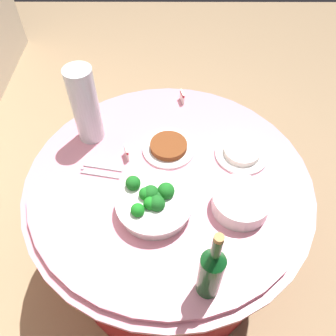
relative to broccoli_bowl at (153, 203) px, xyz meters
The scene contains 11 objects.
ground_plane 0.80m from the broccoli_bowl, 19.04° to the right, with size 6.00×6.00×0.00m, color #9E7F5B.
buffet_table 0.44m from the broccoli_bowl, 19.04° to the right, with size 1.16×1.16×0.74m.
broccoli_bowl is the anchor object (origin of this frame).
plate_stack 0.32m from the broccoli_bowl, 88.55° to the right, with size 0.21×0.21×0.07m.
wine_bottle 0.35m from the broccoli_bowl, 148.81° to the right, with size 0.07×0.07×0.34m.
decorative_fruit_vase 0.48m from the broccoli_bowl, 36.58° to the left, with size 0.11×0.11×0.34m.
serving_tongs 0.29m from the broccoli_bowl, 51.91° to the left, with size 0.07×0.17×0.01m.
food_plate_rice 0.44m from the broccoli_bowl, 53.41° to the right, with size 0.22×0.22×0.04m.
food_plate_stir_fry 0.30m from the broccoli_bowl, 10.29° to the right, with size 0.22×0.22×0.04m.
label_placard_front 0.28m from the broccoli_bowl, 25.07° to the left, with size 0.05×0.02×0.05m.
label_placard_mid 0.62m from the broccoli_bowl, 10.89° to the right, with size 0.05×0.02×0.05m.
Camera 1 is at (-0.85, -0.00, 1.84)m, focal length 37.37 mm.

